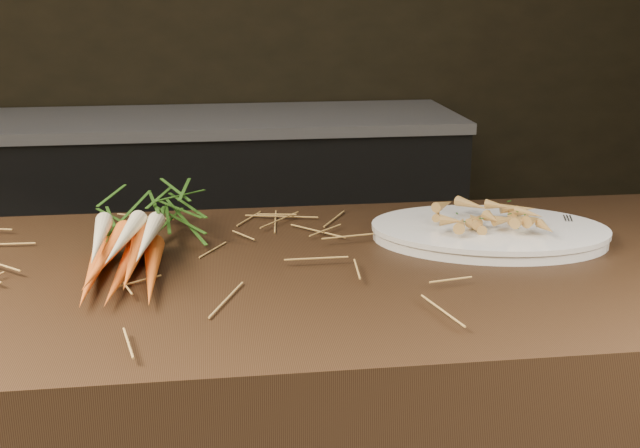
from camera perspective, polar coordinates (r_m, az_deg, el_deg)
The scene contains 6 objects.
back_counter at distance 3.18m, azimuth -6.94°, elevation 0.19°, with size 1.82×0.62×0.84m.
straw_bedding at distance 1.27m, azimuth -19.90°, elevation -3.34°, with size 1.40×0.60×0.02m, color #AE7E3D, non-canonical shape.
root_veg_bunch at distance 1.33m, azimuth -12.99°, elevation -0.29°, with size 0.17×0.49×0.09m.
serving_platter at distance 1.40m, azimuth 11.93°, elevation -0.73°, with size 0.40×0.26×0.02m, color white, non-canonical shape.
roasted_veg_heap at distance 1.39m, azimuth 12.01°, elevation 0.55°, with size 0.19×0.14×0.04m, color #AE7C35, non-canonical shape.
serving_fork at distance 1.40m, azimuth 17.77°, elevation -0.62°, with size 0.01×0.15×0.00m, color silver.
Camera 1 is at (0.28, -0.86, 1.32)m, focal length 45.00 mm.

